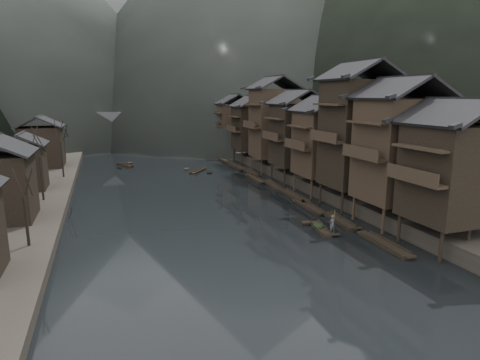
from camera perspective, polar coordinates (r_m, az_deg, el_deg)
name	(u,v)px	position (r m, az deg, el deg)	size (l,w,h in m)	color
water	(231,239)	(37.50, -1.34, -8.38)	(300.00, 300.00, 0.00)	black
right_bank	(331,153)	(87.36, 12.77, 3.70)	(40.00, 200.00, 1.80)	#2D2823
stilt_houses	(305,123)	(59.38, 9.20, 8.01)	(9.00, 67.60, 17.10)	black
left_houses	(17,158)	(55.05, -29.15, 2.75)	(8.10, 53.20, 8.73)	black
bare_trees	(43,154)	(49.70, -26.22, 3.34)	(3.96, 62.96, 7.91)	black
moored_sampans	(265,182)	(60.76, 3.52, -0.24)	(2.68, 60.79, 0.47)	black
midriver_boats	(170,162)	(79.42, -9.89, 2.51)	(16.39, 26.96, 0.45)	black
stone_bridge	(146,127)	(106.35, -13.28, 7.40)	(40.00, 6.00, 9.00)	#4C4C4F
hero_sampan	(320,228)	(40.49, 11.31, -6.75)	(1.89, 4.73, 0.43)	black
cargo_heap	(319,223)	(40.47, 11.13, -5.95)	(1.03, 1.35, 0.62)	black
boatman	(332,222)	(39.04, 13.01, -5.81)	(0.65, 0.43, 1.78)	#4E4E50
bamboo_pole	(336,197)	(38.49, 13.43, -2.40)	(0.06, 0.06, 3.85)	#8C7A51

